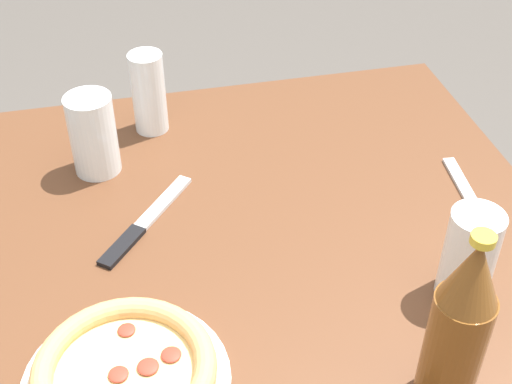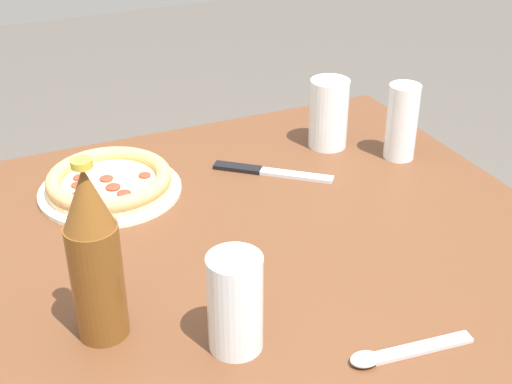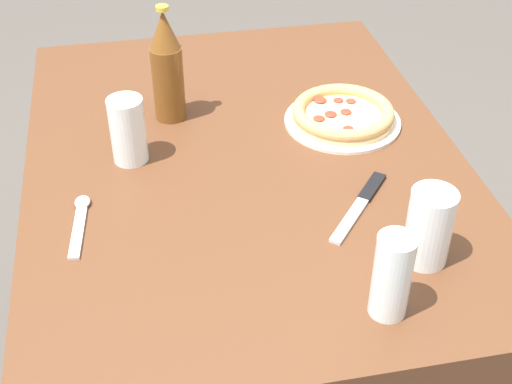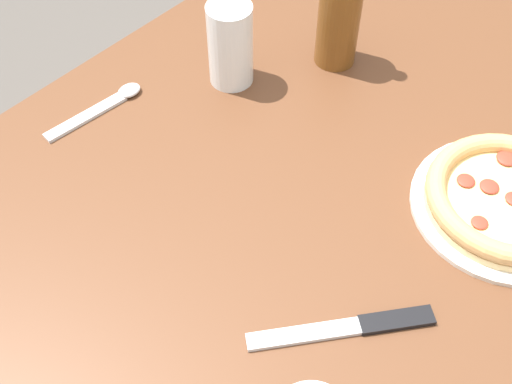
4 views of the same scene
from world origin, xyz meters
name	(u,v)px [view 1 (image 1 of 4)]	position (x,y,z in m)	size (l,w,h in m)	color
pizza_veggie	(125,374)	(-0.08, 0.24, 0.76)	(0.26, 0.26, 0.04)	silver
glass_red_wine	(469,259)	(-0.03, -0.23, 0.80)	(0.07, 0.07, 0.14)	white
glass_orange_juice	(94,139)	(0.38, 0.25, 0.80)	(0.08, 0.08, 0.14)	white
glass_iced_tea	(149,97)	(0.48, 0.14, 0.80)	(0.06, 0.06, 0.15)	white
beer_bottle	(459,327)	(-0.18, -0.14, 0.86)	(0.07, 0.07, 0.26)	brown
knife	(144,224)	(0.21, 0.19, 0.74)	(0.20, 0.17, 0.01)	black
spoon	(471,199)	(0.15, -0.34, 0.74)	(0.18, 0.04, 0.01)	silver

